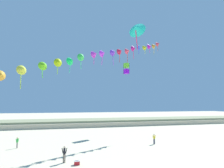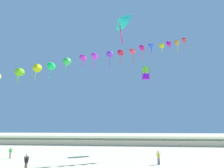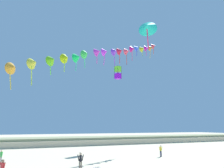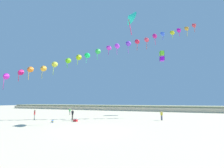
{
  "view_description": "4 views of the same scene",
  "coord_description": "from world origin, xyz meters",
  "px_view_note": "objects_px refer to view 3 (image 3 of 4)",
  "views": [
    {
      "loc": [
        -6.69,
        -13.87,
        6.22
      ],
      "look_at": [
        -0.02,
        13.92,
        9.53
      ],
      "focal_mm": 28.0,
      "sensor_mm": 36.0,
      "label": 1
    },
    {
      "loc": [
        3.44,
        -13.52,
        4.47
      ],
      "look_at": [
        0.94,
        10.27,
        9.52
      ],
      "focal_mm": 32.0,
      "sensor_mm": 36.0,
      "label": 2
    },
    {
      "loc": [
        -14.26,
        -15.96,
        4.13
      ],
      "look_at": [
        -2.3,
        9.57,
        9.21
      ],
      "focal_mm": 38.0,
      "sensor_mm": 36.0,
      "label": 3
    },
    {
      "loc": [
        8.24,
        -14.3,
        3.03
      ],
      "look_at": [
        -2.65,
        12.38,
        6.45
      ],
      "focal_mm": 24.0,
      "sensor_mm": 36.0,
      "label": 4
    }
  ],
  "objects_px": {
    "person_far_left": "(80,160)",
    "person_mid_center": "(161,150)",
    "large_kite_mid_trail": "(147,27)",
    "person_near_left": "(1,156)",
    "large_kite_low_lead": "(118,73)"
  },
  "relations": [
    {
      "from": "large_kite_mid_trail",
      "to": "person_near_left",
      "type": "bearing_deg",
      "value": 159.91
    },
    {
      "from": "person_near_left",
      "to": "person_mid_center",
      "type": "height_order",
      "value": "person_mid_center"
    },
    {
      "from": "large_kite_low_lead",
      "to": "person_far_left",
      "type": "bearing_deg",
      "value": -125.57
    },
    {
      "from": "person_near_left",
      "to": "large_kite_low_lead",
      "type": "height_order",
      "value": "large_kite_low_lead"
    },
    {
      "from": "person_near_left",
      "to": "person_mid_center",
      "type": "xyz_separation_m",
      "value": [
        20.18,
        -2.2,
        0.02
      ]
    },
    {
      "from": "person_far_left",
      "to": "person_mid_center",
      "type": "bearing_deg",
      "value": 23.15
    },
    {
      "from": "person_mid_center",
      "to": "large_kite_mid_trail",
      "type": "bearing_deg",
      "value": -138.3
    },
    {
      "from": "person_far_left",
      "to": "large_kite_low_lead",
      "type": "distance_m",
      "value": 26.4
    },
    {
      "from": "person_near_left",
      "to": "person_far_left",
      "type": "height_order",
      "value": "person_far_left"
    },
    {
      "from": "large_kite_low_lead",
      "to": "large_kite_mid_trail",
      "type": "height_order",
      "value": "large_kite_mid_trail"
    },
    {
      "from": "person_near_left",
      "to": "large_kite_low_lead",
      "type": "xyz_separation_m",
      "value": [
        19.89,
        10.46,
        13.69
      ]
    },
    {
      "from": "person_mid_center",
      "to": "large_kite_mid_trail",
      "type": "relative_size",
      "value": 0.37
    },
    {
      "from": "person_mid_center",
      "to": "large_kite_mid_trail",
      "type": "height_order",
      "value": "large_kite_mid_trail"
    },
    {
      "from": "person_mid_center",
      "to": "large_kite_low_lead",
      "type": "height_order",
      "value": "large_kite_low_lead"
    },
    {
      "from": "person_far_left",
      "to": "large_kite_mid_trail",
      "type": "bearing_deg",
      "value": 12.58
    }
  ]
}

